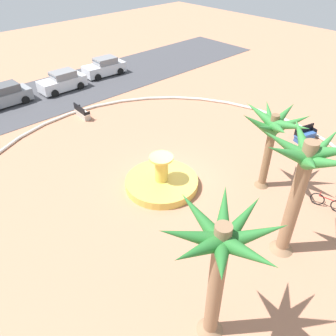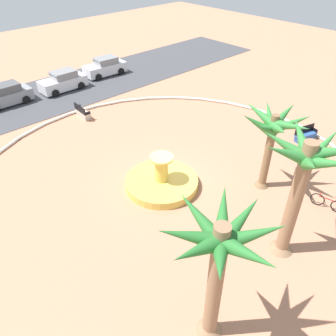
{
  "view_description": "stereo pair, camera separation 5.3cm",
  "coord_description": "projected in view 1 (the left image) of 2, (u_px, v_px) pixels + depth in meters",
  "views": [
    {
      "loc": [
        -10.32,
        -10.84,
        11.69
      ],
      "look_at": [
        -0.2,
        0.0,
        1.0
      ],
      "focal_mm": 35.8,
      "sensor_mm": 36.0,
      "label": 1
    },
    {
      "loc": [
        -10.29,
        -10.88,
        11.69
      ],
      "look_at": [
        -0.2,
        0.0,
        1.0
      ],
      "focal_mm": 35.8,
      "sensor_mm": 36.0,
      "label": 2
    }
  ],
  "objects": [
    {
      "name": "bench_east",
      "position": [
        82.0,
        113.0,
        25.12
      ],
      "size": [
        0.58,
        1.62,
        1.0
      ],
      "color": "beige",
      "rests_on": "ground"
    },
    {
      "name": "palm_tree_near_fountain",
      "position": [
        220.0,
        254.0,
        9.57
      ],
      "size": [
        3.67,
        3.71,
        5.49
      ],
      "color": "#8E6B4C",
      "rests_on": "ground"
    },
    {
      "name": "bench_west",
      "position": [
        305.0,
        135.0,
        22.45
      ],
      "size": [
        1.68,
        0.94,
        1.0
      ],
      "color": "#335BA8",
      "rests_on": "ground"
    },
    {
      "name": "bicycle_by_lamppost",
      "position": [
        328.0,
        202.0,
        16.94
      ],
      "size": [
        0.54,
        1.69,
        0.94
      ],
      "color": "black",
      "rests_on": "ground"
    },
    {
      "name": "fountain",
      "position": [
        162.0,
        182.0,
        18.45
      ],
      "size": [
        4.01,
        4.01,
        1.95
      ],
      "color": "gold",
      "rests_on": "ground"
    },
    {
      "name": "parked_car_second",
      "position": [
        62.0,
        82.0,
        29.12
      ],
      "size": [
        4.01,
        1.94,
        1.67
      ],
      "color": "silver",
      "rests_on": "ground"
    },
    {
      "name": "street_asphalt",
      "position": [
        43.0,
        97.0,
        28.32
      ],
      "size": [
        48.0,
        8.0,
        0.03
      ],
      "primitive_type": "cube",
      "color": "#424247",
      "rests_on": "ground"
    },
    {
      "name": "parked_car_leftmost",
      "position": [
        5.0,
        96.0,
        26.66
      ],
      "size": [
        4.04,
        1.99,
        1.67
      ],
      "color": "gray",
      "rests_on": "ground"
    },
    {
      "name": "plaza_curb",
      "position": [
        171.0,
        179.0,
        18.93
      ],
      "size": [
        22.7,
        22.7,
        0.2
      ],
      "primitive_type": "torus",
      "color": "silver",
      "rests_on": "ground"
    },
    {
      "name": "palm_tree_by_curb",
      "position": [
        273.0,
        129.0,
        16.6
      ],
      "size": [
        3.65,
        3.76,
        4.61
      ],
      "color": "brown",
      "rests_on": "ground"
    },
    {
      "name": "parked_car_third",
      "position": [
        104.0,
        67.0,
        32.12
      ],
      "size": [
        4.1,
        2.11,
        1.67
      ],
      "color": "silver",
      "rests_on": "ground"
    },
    {
      "name": "palm_tree_mid_plaza",
      "position": [
        303.0,
        175.0,
        12.56
      ],
      "size": [
        3.43,
        3.58,
        5.85
      ],
      "color": "#8E6B4C",
      "rests_on": "ground"
    },
    {
      "name": "ground_plane",
      "position": [
        171.0,
        181.0,
        18.98
      ],
      "size": [
        80.0,
        80.0,
        0.0
      ],
      "primitive_type": "plane",
      "color": "tan"
    }
  ]
}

